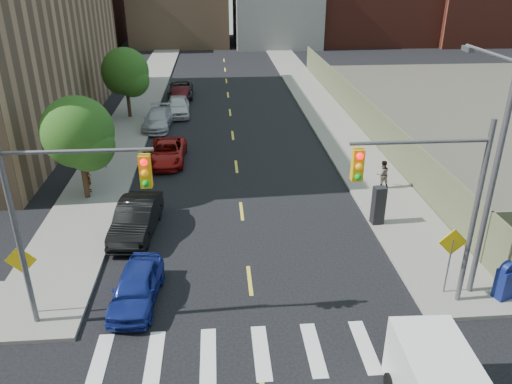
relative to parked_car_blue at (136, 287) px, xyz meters
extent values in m
cube|color=gray|center=(-3.55, 34.50, -0.59)|extent=(3.50, 73.00, 0.15)
cube|color=gray|center=(11.95, 34.50, -0.59)|extent=(3.50, 73.00, 0.15)
cube|color=#646446|center=(13.80, 21.00, 0.59)|extent=(0.12, 44.00, 2.50)
cube|color=#592319|center=(-17.80, 63.00, 5.34)|extent=(14.00, 18.00, 12.00)
cube|color=gray|center=(12.20, 63.00, 4.34)|extent=(12.00, 16.00, 10.00)
cylinder|color=#59595E|center=(-3.30, -1.00, 2.84)|extent=(0.18, 0.18, 7.00)
cylinder|color=#59595E|center=(-1.05, -1.00, 5.64)|extent=(4.50, 0.12, 0.12)
cube|color=#E5A50C|center=(0.90, -1.00, 4.94)|extent=(0.35, 0.30, 1.05)
cylinder|color=#59595E|center=(11.70, -1.00, 2.84)|extent=(0.18, 0.18, 7.00)
cylinder|color=#59595E|center=(9.45, -1.00, 5.64)|extent=(4.50, 0.12, 0.12)
cube|color=#E5A50C|center=(7.50, -1.00, 4.94)|extent=(0.35, 0.30, 1.05)
cylinder|color=#59595E|center=(12.40, -0.50, 3.84)|extent=(0.20, 0.20, 9.00)
cylinder|color=#59595E|center=(12.40, 1.20, 7.94)|extent=(0.12, 3.50, 0.12)
cube|color=#59595E|center=(12.40, 2.80, 7.84)|extent=(0.25, 0.60, 0.18)
cylinder|color=#59595E|center=(-3.60, -0.50, 0.54)|extent=(0.06, 0.06, 2.40)
cube|color=yellow|center=(-3.60, -0.50, 1.64)|extent=(1.06, 0.04, 1.06)
cylinder|color=#59595E|center=(11.40, -0.50, 0.54)|extent=(0.06, 0.06, 2.40)
cube|color=yellow|center=(11.40, -0.50, 1.64)|extent=(1.06, 0.04, 1.06)
cylinder|color=#59595E|center=(-3.60, 13.00, 0.54)|extent=(0.06, 0.06, 2.40)
cube|color=yellow|center=(-3.60, 13.00, 1.64)|extent=(1.06, 0.04, 1.06)
cylinder|color=#332114|center=(-3.80, 9.00, 0.66)|extent=(0.28, 0.28, 2.64)
sphere|color=#1D4513|center=(-3.80, 9.00, 3.06)|extent=(3.60, 3.60, 3.60)
sphere|color=#1D4513|center=(-3.30, 8.70, 2.46)|extent=(2.64, 2.64, 2.64)
sphere|color=#1D4513|center=(-4.20, 9.40, 2.64)|extent=(2.88, 2.88, 2.88)
cylinder|color=#332114|center=(-3.80, 24.00, 0.66)|extent=(0.28, 0.28, 2.64)
sphere|color=#1D4513|center=(-3.80, 24.00, 3.06)|extent=(3.60, 3.60, 3.60)
sphere|color=#1D4513|center=(-3.30, 23.70, 2.46)|extent=(2.64, 2.64, 2.64)
sphere|color=#1D4513|center=(-4.20, 24.40, 2.64)|extent=(2.88, 2.88, 2.88)
imported|color=navy|center=(0.00, 0.00, 0.00)|extent=(1.89, 4.02, 1.33)
imported|color=black|center=(-0.69, 5.14, 0.11)|extent=(2.06, 4.81, 1.54)
imported|color=maroon|center=(-0.05, 14.11, -0.01)|extent=(2.30, 4.78, 1.31)
imported|color=#ACADB4|center=(-1.30, 21.18, 0.03)|extent=(2.18, 4.86, 1.38)
imported|color=silver|center=(0.00, 24.57, 0.10)|extent=(2.03, 4.57, 1.53)
imported|color=#3A0B0F|center=(0.00, 28.57, 0.00)|extent=(1.70, 4.13, 1.33)
imported|color=black|center=(-0.15, 30.50, 0.00)|extent=(2.31, 4.83, 1.33)
cube|color=black|center=(8.76, -4.71, 0.74)|extent=(1.71, 1.14, 0.82)
cylinder|color=black|center=(9.61, -5.01, -0.35)|extent=(0.28, 0.70, 0.69)
cube|color=navy|center=(13.40, -1.00, 0.08)|extent=(0.74, 0.65, 1.19)
cylinder|color=navy|center=(13.40, -1.00, 0.71)|extent=(0.67, 0.47, 0.61)
cube|color=black|center=(10.50, 5.00, 0.41)|extent=(0.60, 0.51, 1.85)
imported|color=gray|center=(-3.86, 9.76, 0.26)|extent=(0.53, 0.65, 1.54)
imported|color=gray|center=(11.97, 8.98, 0.27)|extent=(0.82, 0.68, 1.56)
camera|label=1|loc=(3.15, -15.29, 10.77)|focal=35.00mm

